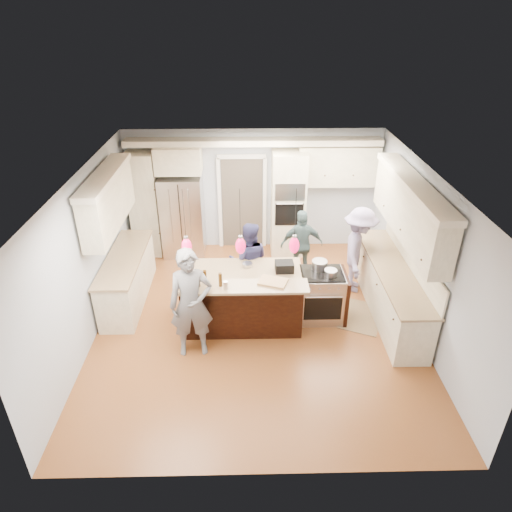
{
  "coord_description": "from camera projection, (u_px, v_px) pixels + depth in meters",
  "views": [
    {
      "loc": [
        -0.15,
        -6.52,
        4.95
      ],
      "look_at": [
        0.0,
        0.35,
        1.15
      ],
      "focal_mm": 32.0,
      "sensor_mm": 36.0,
      "label": 1
    }
  ],
  "objects": [
    {
      "name": "beer_bottle_a",
      "position": [
        205.0,
        277.0,
        7.1
      ],
      "size": [
        0.06,
        0.06,
        0.22
      ],
      "primitive_type": "cylinder",
      "rotation": [
        0.0,
        0.0,
        0.14
      ],
      "color": "#3F250B",
      "rests_on": "kitchen_island"
    },
    {
      "name": "water_bottle",
      "position": [
        188.0,
        281.0,
        6.94
      ],
      "size": [
        0.08,
        0.08,
        0.28
      ],
      "primitive_type": "cylinder",
      "rotation": [
        0.0,
        0.0,
        -0.16
      ],
      "color": "silver",
      "rests_on": "kitchen_island"
    },
    {
      "name": "pot_large",
      "position": [
        319.0,
        265.0,
        7.89
      ],
      "size": [
        0.27,
        0.27,
        0.16
      ],
      "primitive_type": "cylinder",
      "color": "#B7B7BC",
      "rests_on": "island_range"
    },
    {
      "name": "ground_plane",
      "position": [
        256.0,
        322.0,
        8.1
      ],
      "size": [
        6.0,
        6.0,
        0.0
      ],
      "primitive_type": "plane",
      "color": "#955929",
      "rests_on": "ground"
    },
    {
      "name": "oven_column",
      "position": [
        288.0,
        204.0,
        9.9
      ],
      "size": [
        0.72,
        0.69,
        2.3
      ],
      "color": "#EEE5C1",
      "rests_on": "ground"
    },
    {
      "name": "person_range_side",
      "position": [
        358.0,
        250.0,
        8.66
      ],
      "size": [
        0.93,
        1.24,
        1.71
      ],
      "primitive_type": "imported",
      "rotation": [
        0.0,
        0.0,
        1.28
      ],
      "color": "#867AA4",
      "rests_on": "ground"
    },
    {
      "name": "refrigerator",
      "position": [
        183.0,
        216.0,
        9.95
      ],
      "size": [
        0.9,
        0.7,
        1.8
      ],
      "primitive_type": "cube",
      "color": "#B7B7BC",
      "rests_on": "ground"
    },
    {
      "name": "person_far_right",
      "position": [
        302.0,
        245.0,
        9.14
      ],
      "size": [
        0.87,
        0.41,
        1.46
      ],
      "primitive_type": "imported",
      "rotation": [
        0.0,
        0.0,
        3.2
      ],
      "color": "#445E5F",
      "rests_on": "ground"
    },
    {
      "name": "beer_bottle_b",
      "position": [
        198.0,
        280.0,
        7.02
      ],
      "size": [
        0.07,
        0.07,
        0.23
      ],
      "primitive_type": "cylinder",
      "rotation": [
        0.0,
        0.0,
        -0.19
      ],
      "color": "#3F250B",
      "rests_on": "kitchen_island"
    },
    {
      "name": "back_upper_cabinets",
      "position": [
        218.0,
        180.0,
        9.7
      ],
      "size": [
        5.3,
        0.61,
        2.54
      ],
      "color": "#EEE5C1",
      "rests_on": "ground"
    },
    {
      "name": "floor_rug",
      "position": [
        361.0,
        317.0,
        8.24
      ],
      "size": [
        1.02,
        1.18,
        0.01
      ],
      "primitive_type": "cube",
      "rotation": [
        0.0,
        0.0,
        -0.41
      ],
      "color": "olive",
      "rests_on": "ground"
    },
    {
      "name": "right_counter_run",
      "position": [
        397.0,
        261.0,
        7.9
      ],
      "size": [
        0.64,
        3.1,
        2.51
      ],
      "color": "#EEE5C1",
      "rests_on": "ground"
    },
    {
      "name": "cutting_board",
      "position": [
        273.0,
        282.0,
        7.15
      ],
      "size": [
        0.51,
        0.43,
        0.03
      ],
      "primitive_type": "cube",
      "rotation": [
        0.0,
        0.0,
        -0.35
      ],
      "color": "#B18052",
      "rests_on": "kitchen_island"
    },
    {
      "name": "person_bar_end",
      "position": [
        191.0,
        304.0,
        7.0
      ],
      "size": [
        0.72,
        0.52,
        1.84
      ],
      "primitive_type": "imported",
      "rotation": [
        0.0,
        0.0,
        0.13
      ],
      "color": "slate",
      "rests_on": "ground"
    },
    {
      "name": "pot_small",
      "position": [
        331.0,
        273.0,
        7.71
      ],
      "size": [
        0.22,
        0.22,
        0.11
      ],
      "primitive_type": "cylinder",
      "color": "#B7B7BC",
      "rests_on": "island_range"
    },
    {
      "name": "person_far_left",
      "position": [
        249.0,
        261.0,
        8.48
      ],
      "size": [
        0.76,
        0.59,
        1.53
      ],
      "primitive_type": "imported",
      "rotation": [
        0.0,
        0.0,
        3.12
      ],
      "color": "navy",
      "rests_on": "ground"
    },
    {
      "name": "left_cabinets",
      "position": [
        121.0,
        250.0,
        8.25
      ],
      "size": [
        0.64,
        2.3,
        2.51
      ],
      "color": "#EEE5C1",
      "rests_on": "ground"
    },
    {
      "name": "kitchen_island",
      "position": [
        242.0,
        297.0,
        7.93
      ],
      "size": [
        2.1,
        1.46,
        1.12
      ],
      "color": "black",
      "rests_on": "ground"
    },
    {
      "name": "drink_can",
      "position": [
        226.0,
        285.0,
        6.96
      ],
      "size": [
        0.08,
        0.08,
        0.14
      ],
      "primitive_type": "cylinder",
      "rotation": [
        0.0,
        0.0,
        -0.03
      ],
      "color": "#B7B7BC",
      "rests_on": "kitchen_island"
    },
    {
      "name": "beer_bottle_c",
      "position": [
        220.0,
        280.0,
        7.02
      ],
      "size": [
        0.06,
        0.06,
        0.23
      ],
      "primitive_type": "cylinder",
      "rotation": [
        0.0,
        0.0,
        -0.15
      ],
      "color": "#3F250B",
      "rests_on": "kitchen_island"
    },
    {
      "name": "room_shell",
      "position": [
        256.0,
        230.0,
        7.23
      ],
      "size": [
        5.54,
        6.04,
        2.72
      ],
      "color": "#B2BCC6",
      "rests_on": "ground"
    },
    {
      "name": "pendant_lights",
      "position": [
        241.0,
        246.0,
        6.78
      ],
      "size": [
        1.75,
        0.15,
        1.03
      ],
      "color": "black",
      "rests_on": "ground"
    },
    {
      "name": "island_range",
      "position": [
        322.0,
        295.0,
        8.04
      ],
      "size": [
        0.82,
        0.71,
        0.92
      ],
      "color": "#B7B7BC",
      "rests_on": "ground"
    }
  ]
}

